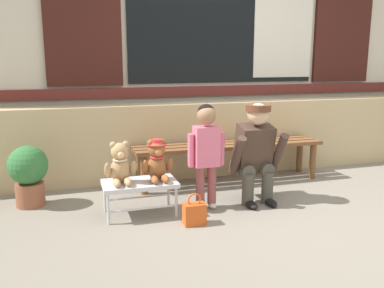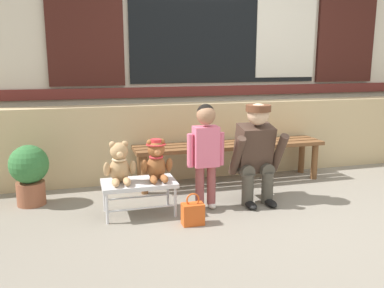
% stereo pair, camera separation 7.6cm
% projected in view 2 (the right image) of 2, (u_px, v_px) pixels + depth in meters
% --- Properties ---
extents(ground_plane, '(60.00, 60.00, 0.00)m').
position_uv_depth(ground_plane, '(297.00, 214.00, 3.64)').
color(ground_plane, gray).
extents(brick_low_wall, '(8.18, 0.25, 0.85)m').
position_uv_depth(brick_low_wall, '(237.00, 137.00, 4.90)').
color(brick_low_wall, tan).
rests_on(brick_low_wall, ground).
extents(shop_facade, '(8.35, 0.26, 3.51)m').
position_uv_depth(shop_facade, '(224.00, 24.00, 5.11)').
color(shop_facade, beige).
rests_on(shop_facade, ground).
extents(wooden_bench_long, '(2.10, 0.40, 0.44)m').
position_uv_depth(wooden_bench_long, '(230.00, 149.00, 4.50)').
color(wooden_bench_long, brown).
rests_on(wooden_bench_long, ground).
extents(small_display_bench, '(0.64, 0.36, 0.30)m').
position_uv_depth(small_display_bench, '(139.00, 185.00, 3.59)').
color(small_display_bench, silver).
rests_on(small_display_bench, ground).
extents(teddy_bear_plain, '(0.28, 0.26, 0.36)m').
position_uv_depth(teddy_bear_plain, '(120.00, 164.00, 3.51)').
color(teddy_bear_plain, tan).
rests_on(teddy_bear_plain, small_display_bench).
extents(teddy_bear_with_hat, '(0.28, 0.27, 0.36)m').
position_uv_depth(teddy_bear_with_hat, '(156.00, 161.00, 3.60)').
color(teddy_bear_with_hat, '#93562D').
rests_on(teddy_bear_with_hat, small_display_bench).
extents(child_standing, '(0.35, 0.18, 0.96)m').
position_uv_depth(child_standing, '(206.00, 145.00, 3.67)').
color(child_standing, '#994C4C').
rests_on(child_standing, ground).
extents(adult_crouching, '(0.50, 0.49, 0.95)m').
position_uv_depth(adult_crouching, '(256.00, 153.00, 3.87)').
color(adult_crouching, '#4C473D').
rests_on(adult_crouching, ground).
extents(handbag_on_ground, '(0.18, 0.11, 0.27)m').
position_uv_depth(handbag_on_ground, '(193.00, 213.00, 3.40)').
color(handbag_on_ground, '#DB561E').
rests_on(handbag_on_ground, ground).
extents(potted_plant, '(0.36, 0.36, 0.57)m').
position_uv_depth(potted_plant, '(29.00, 171.00, 3.82)').
color(potted_plant, brown).
rests_on(potted_plant, ground).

